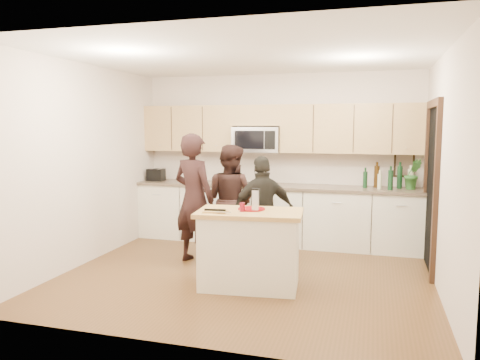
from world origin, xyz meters
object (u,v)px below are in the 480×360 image
(island, at_px, (250,249))
(woman_left, at_px, (194,199))
(woman_right, at_px, (263,212))
(toaster, at_px, (156,175))
(woman_center, at_px, (230,200))

(island, height_order, woman_left, woman_left)
(woman_right, bearing_deg, woman_left, -29.62)
(island, distance_m, woman_right, 0.83)
(island, xyz_separation_m, woman_right, (-0.03, 0.78, 0.29))
(toaster, bearing_deg, woman_left, -47.43)
(woman_left, xyz_separation_m, woman_right, (0.96, 0.02, -0.14))
(island, distance_m, woman_center, 1.49)
(island, distance_m, woman_left, 1.32)
(toaster, distance_m, woman_left, 1.80)
(woman_center, distance_m, woman_right, 0.80)
(island, relative_size, woman_center, 0.79)
(toaster, distance_m, woman_right, 2.55)
(toaster, relative_size, woman_right, 0.18)
(woman_left, relative_size, woman_right, 1.19)
(woman_left, bearing_deg, toaster, -28.29)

